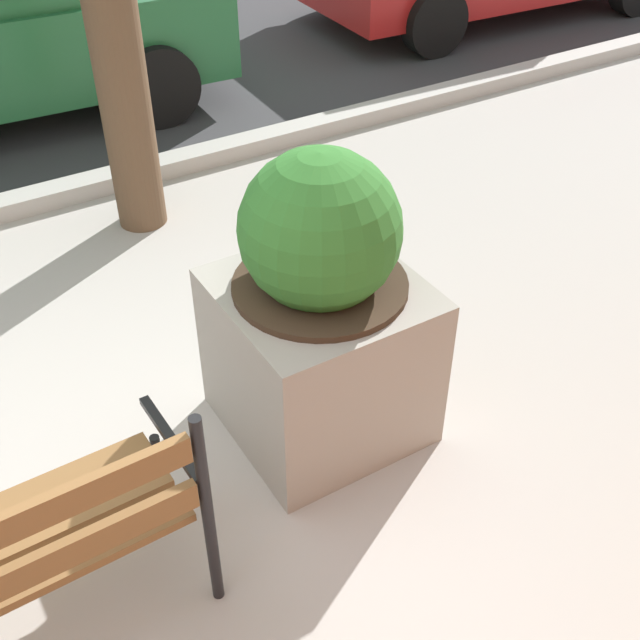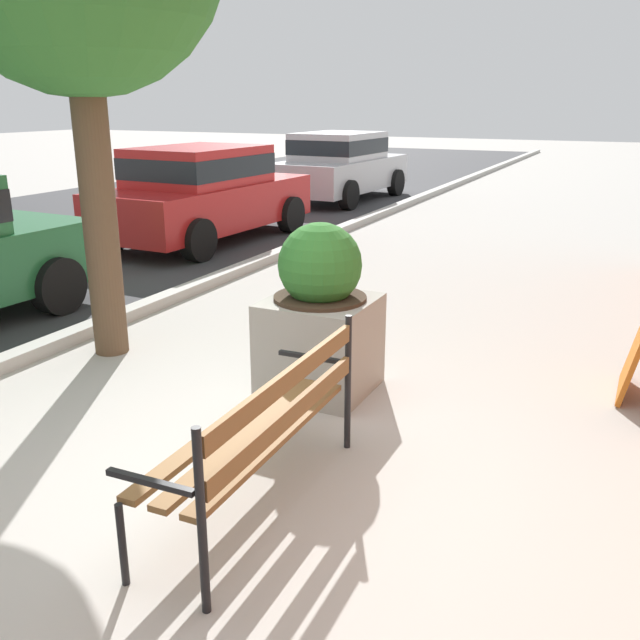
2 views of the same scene
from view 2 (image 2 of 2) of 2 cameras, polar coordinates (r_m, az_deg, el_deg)
ground_plane at (r=4.50m, az=-6.35°, el=-12.95°), size 80.00×80.00×0.00m
park_bench at (r=3.97m, az=-4.66°, el=-8.44°), size 1.81×0.58×0.95m
concrete_planter at (r=5.54m, az=0.00°, el=0.28°), size 0.82×0.82×1.39m
parked_car_red at (r=11.80m, az=-9.55°, el=10.40°), size 4.17×2.07×1.56m
parked_car_silver at (r=16.63m, az=1.67°, el=12.69°), size 4.17×2.07×1.56m
leaning_signboard at (r=6.06m, az=24.78°, el=-1.64°), size 0.70×0.23×0.89m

